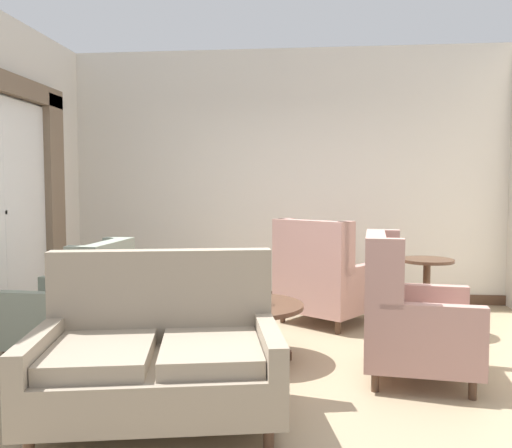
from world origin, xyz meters
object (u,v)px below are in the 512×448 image
porcelain_vase (246,286)px  armchair_back_corner (77,308)px  coffee_table (248,313)px  armchair_far_left (323,280)px  settee (158,356)px  armchair_near_sideboard (408,318)px  side_table (426,288)px

porcelain_vase → armchair_back_corner: (-1.43, -0.05, -0.20)m
coffee_table → armchair_far_left: size_ratio=0.77×
settee → armchair_far_left: (1.06, 2.43, 0.05)m
coffee_table → porcelain_vase: size_ratio=2.67×
armchair_near_sideboard → coffee_table: bearing=84.1°
porcelain_vase → armchair_near_sideboard: size_ratio=0.32×
settee → armchair_far_left: armchair_far_left is taller
porcelain_vase → side_table: porcelain_vase is taller
armchair_near_sideboard → armchair_far_left: bearing=28.0°
settee → side_table: bearing=35.4°
armchair_near_sideboard → armchair_back_corner: (-2.68, 0.25, -0.04)m
porcelain_vase → settee: size_ratio=0.21×
armchair_back_corner → armchair_far_left: armchair_far_left is taller
settee → side_table: (2.06, 2.16, 0.04)m
settee → side_table: settee is taller
settee → armchair_near_sideboard: 1.88m
armchair_far_left → side_table: armchair_far_left is taller
armchair_back_corner → armchair_far_left: (2.09, 1.28, 0.04)m
porcelain_vase → armchair_back_corner: armchair_back_corner is taller
settee → armchair_near_sideboard: (1.65, 0.91, 0.05)m
porcelain_vase → armchair_back_corner: 1.44m
coffee_table → armchair_near_sideboard: size_ratio=0.85×
armchair_near_sideboard → armchair_back_corner: size_ratio=1.11×
armchair_back_corner → side_table: bearing=110.6°
coffee_table → armchair_back_corner: 1.44m
armchair_near_sideboard → armchair_far_left: armchair_far_left is taller
armchair_far_left → side_table: size_ratio=1.62×
coffee_table → settee: bearing=-109.3°
armchair_back_corner → side_table: size_ratio=1.34×
porcelain_vase → settee: settee is taller
porcelain_vase → armchair_near_sideboard: bearing=-13.3°
armchair_near_sideboard → armchair_back_corner: bearing=91.7°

